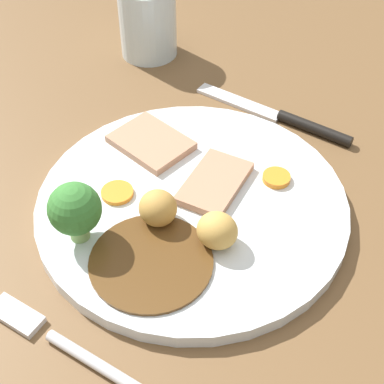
{
  "coord_description": "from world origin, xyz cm",
  "views": [
    {
      "loc": [
        -30.61,
        -19.43,
        42.26
      ],
      "look_at": [
        1.6,
        -2.88,
        6.0
      ],
      "focal_mm": 52.78,
      "sensor_mm": 36.0,
      "label": 1
    }
  ],
  "objects": [
    {
      "name": "gravy_pool",
      "position": [
        -6.46,
        -3.2,
        5.15
      ],
      "size": [
        10.39,
        10.39,
        0.3
      ],
      "primitive_type": "cylinder",
      "color": "#563819",
      "rests_on": "dinner_plate"
    },
    {
      "name": "roast_potato_left",
      "position": [
        -2.05,
        -1.42,
        6.62
      ],
      "size": [
        4.6,
        4.63,
        3.23
      ],
      "primitive_type": "ellipsoid",
      "rotation": [
        0.0,
        0.0,
        4.2
      ],
      "color": "#BC8C42",
      "rests_on": "dinner_plate"
    },
    {
      "name": "dinner_plate",
      "position": [
        1.6,
        -2.88,
        4.3
      ],
      "size": [
        28.78,
        28.78,
        1.4
      ],
      "primitive_type": "cylinder",
      "color": "white",
      "rests_on": "dining_table"
    },
    {
      "name": "meat_slice_under",
      "position": [
        6.57,
        4.36,
        5.4
      ],
      "size": [
        7.64,
        8.91,
        0.8
      ],
      "primitive_type": "cube",
      "rotation": [
        0.0,
        0.0,
        4.43
      ],
      "color": "tan",
      "rests_on": "dinner_plate"
    },
    {
      "name": "roast_potato_right",
      "position": [
        -2.03,
        -7.12,
        6.6
      ],
      "size": [
        3.49,
        3.76,
        3.19
      ],
      "primitive_type": "ellipsoid",
      "rotation": [
        0.0,
        0.0,
        1.51
      ],
      "color": "tan",
      "rests_on": "dinner_plate"
    },
    {
      "name": "carrot_coin_front",
      "position": [
        7.62,
        -8.83,
        5.28
      ],
      "size": [
        2.66,
        2.66,
        0.56
      ],
      "primitive_type": "cylinder",
      "color": "orange",
      "rests_on": "dinner_plate"
    },
    {
      "name": "broccoli_floret",
      "position": [
        -6.75,
        3.7,
        8.34
      ],
      "size": [
        4.53,
        4.53,
        5.74
      ],
      "color": "#8CB766",
      "rests_on": "dinner_plate"
    },
    {
      "name": "carrot_coin_back",
      "position": [
        -0.96,
        3.61,
        5.22
      ],
      "size": [
        3.01,
        3.01,
        0.44
      ],
      "primitive_type": "cylinder",
      "color": "orange",
      "rests_on": "dinner_plate"
    },
    {
      "name": "fork",
      "position": [
        -15.5,
        -0.71,
        3.99
      ],
      "size": [
        2.63,
        15.32,
        0.9
      ],
      "rotation": [
        0.0,
        0.0,
        1.49
      ],
      "color": "silver",
      "rests_on": "dining_table"
    },
    {
      "name": "meat_slice_main",
      "position": [
        4.2,
        -3.94,
        5.4
      ],
      "size": [
        7.81,
        4.77,
        0.8
      ],
      "primitive_type": "cube",
      "rotation": [
        0.0,
        0.0,
        6.28
      ],
      "color": "tan",
      "rests_on": "dinner_plate"
    },
    {
      "name": "knife",
      "position": [
        18.26,
        -6.05,
        4.05
      ],
      "size": [
        3.69,
        18.54,
        1.2
      ],
      "rotation": [
        0.0,
        0.0,
        1.45
      ],
      "color": "black",
      "rests_on": "dining_table"
    },
    {
      "name": "dining_table",
      "position": [
        0.0,
        0.0,
        1.8
      ],
      "size": [
        120.0,
        84.0,
        3.6
      ],
      "primitive_type": "cube",
      "color": "brown",
      "rests_on": "ground"
    },
    {
      "name": "water_glass",
      "position": [
        23.84,
        14.68,
        8.01
      ],
      "size": [
        7.09,
        7.09,
        8.82
      ],
      "primitive_type": "cylinder",
      "color": "silver",
      "rests_on": "dining_table"
    }
  ]
}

